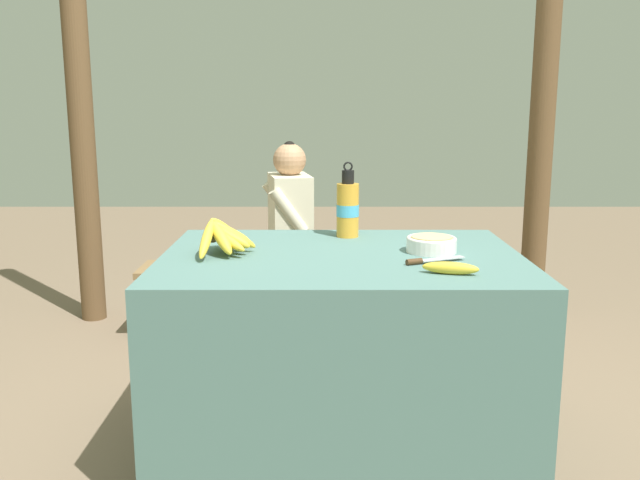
% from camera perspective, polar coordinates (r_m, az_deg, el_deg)
% --- Properties ---
extents(ground_plane, '(12.00, 12.00, 0.00)m').
position_cam_1_polar(ground_plane, '(2.62, 1.51, -17.12)').
color(ground_plane, '#75604C').
extents(market_counter, '(1.25, 0.93, 0.74)m').
position_cam_1_polar(market_counter, '(2.46, 1.55, -9.58)').
color(market_counter, '#4C706B').
rests_on(market_counter, ground_plane).
extents(banana_bunch_ripe, '(0.19, 0.30, 0.14)m').
position_cam_1_polar(banana_bunch_ripe, '(2.37, -8.39, 0.43)').
color(banana_bunch_ripe, '#4C381E').
rests_on(banana_bunch_ripe, market_counter).
extents(serving_bowl, '(0.18, 0.18, 0.06)m').
position_cam_1_polar(serving_bowl, '(2.41, 9.13, -0.26)').
color(serving_bowl, white).
rests_on(serving_bowl, market_counter).
extents(water_bottle, '(0.09, 0.09, 0.29)m').
position_cam_1_polar(water_bottle, '(2.65, 2.11, 2.69)').
color(water_bottle, gold).
rests_on(water_bottle, market_counter).
extents(loose_banana_front, '(0.18, 0.08, 0.04)m').
position_cam_1_polar(loose_banana_front, '(2.11, 10.69, -2.32)').
color(loose_banana_front, gold).
rests_on(loose_banana_front, market_counter).
extents(knife, '(0.21, 0.11, 0.02)m').
position_cam_1_polar(knife, '(2.24, 8.76, -1.69)').
color(knife, '#BCBCC1').
rests_on(knife, market_counter).
extents(wooden_bench, '(1.86, 0.32, 0.38)m').
position_cam_1_polar(wooden_bench, '(3.69, -0.97, -3.06)').
color(wooden_bench, brown).
rests_on(wooden_bench, ground_plane).
extents(seated_vendor, '(0.44, 0.42, 1.06)m').
position_cam_1_polar(seated_vendor, '(3.60, -3.45, 0.93)').
color(seated_vendor, '#564C60').
rests_on(seated_vendor, ground_plane).
extents(banana_bunch_green, '(0.17, 0.27, 0.12)m').
position_cam_1_polar(banana_bunch_green, '(3.69, 7.50, -1.40)').
color(banana_bunch_green, '#4C381E').
rests_on(banana_bunch_green, wooden_bench).
extents(support_post_near, '(0.14, 0.14, 2.43)m').
position_cam_1_polar(support_post_near, '(4.08, -19.77, 10.27)').
color(support_post_near, brown).
rests_on(support_post_near, ground_plane).
extents(support_post_far, '(0.14, 0.14, 2.43)m').
position_cam_1_polar(support_post_far, '(4.05, 18.01, 10.38)').
color(support_post_far, brown).
rests_on(support_post_far, ground_plane).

